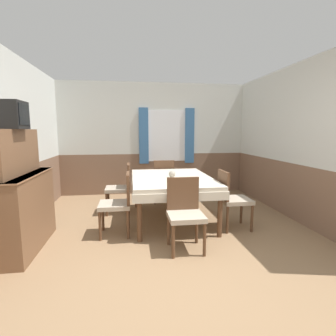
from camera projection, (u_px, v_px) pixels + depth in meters
name	position (u px, v px, depth m)	size (l,w,h in m)	color
ground_plane	(190.00, 285.00, 2.58)	(16.00, 16.00, 0.00)	#846647
wall_back	(154.00, 139.00, 6.20)	(4.73, 0.09, 2.60)	silver
wall_left	(22.00, 144.00, 3.98)	(0.05, 4.27, 2.60)	silver
wall_right	(288.00, 142.00, 4.59)	(0.05, 4.27, 2.60)	silver
dining_table	(171.00, 183.00, 4.37)	(1.32, 1.83, 0.74)	beige
chair_right_near	(231.00, 197.00, 4.00)	(0.44, 0.44, 0.90)	brown
chair_head_window	(163.00, 179.00, 5.47)	(0.44, 0.44, 0.90)	brown
chair_left_far	(121.00, 186.00, 4.79)	(0.44, 0.44, 0.90)	brown
chair_left_near	(119.00, 201.00, 3.76)	(0.44, 0.44, 0.90)	brown
chair_head_near	(185.00, 211.00, 3.31)	(0.44, 0.44, 0.90)	brown
sideboard	(20.00, 199.00, 3.28)	(0.46, 1.25, 1.52)	brown
tv	(11.00, 115.00, 3.06)	(0.29, 0.36, 0.33)	black
vase	(172.00, 174.00, 4.30)	(0.11, 0.11, 0.11)	#A39989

